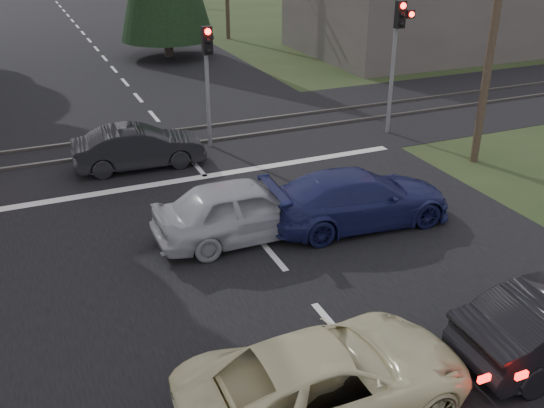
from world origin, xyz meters
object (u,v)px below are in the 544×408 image
utility_pole_near (496,11)px  silver_car (244,210)px  traffic_signal_center (208,66)px  cream_coupe (327,379)px  blue_sedan (358,198)px  dark_car_far (139,147)px  traffic_signal_right (398,42)px

utility_pole_near → silver_car: bearing=-167.7°
traffic_signal_center → cream_coupe: size_ratio=0.86×
utility_pole_near → blue_sedan: 7.45m
dark_car_far → blue_sedan: bearing=-141.8°
traffic_signal_right → silver_car: (-7.82, -5.38, -2.55)m
traffic_signal_right → dark_car_far: (-9.21, 0.31, -2.65)m
cream_coupe → blue_sedan: bearing=-34.6°
silver_car → blue_sedan: bearing=-98.6°
cream_coupe → silver_car: size_ratio=1.07×
cream_coupe → silver_car: (0.91, 6.03, 0.10)m
silver_car → dark_car_far: (-1.39, 5.70, -0.09)m
silver_car → dark_car_far: bearing=13.6°
utility_pole_near → traffic_signal_center: bearing=148.0°
traffic_signal_center → utility_pole_near: utility_pole_near is taller
silver_car → dark_car_far: 5.87m
utility_pole_near → blue_sedan: bearing=-158.0°
traffic_signal_right → silver_car: bearing=-145.5°
traffic_signal_center → cream_coupe: (-2.18, -12.62, -2.14)m
cream_coupe → blue_sedan: blue_sedan is taller
cream_coupe → dark_car_far: (-0.48, 11.73, 0.00)m
utility_pole_near → traffic_signal_right: bearing=105.3°
traffic_signal_right → traffic_signal_center: traffic_signal_right is taller
cream_coupe → utility_pole_near: bearing=-50.6°
traffic_signal_right → blue_sedan: size_ratio=0.96×
traffic_signal_center → blue_sedan: 7.53m
utility_pole_near → blue_sedan: (-5.82, -2.35, -4.01)m
silver_car → utility_pole_near: bearing=-77.8°
traffic_signal_right → dark_car_far: size_ratio=1.16×
silver_car → blue_sedan: (2.95, -0.44, -0.05)m
cream_coupe → dark_car_far: size_ratio=1.18×
traffic_signal_right → traffic_signal_center: bearing=169.6°
traffic_signal_center → dark_car_far: 3.53m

